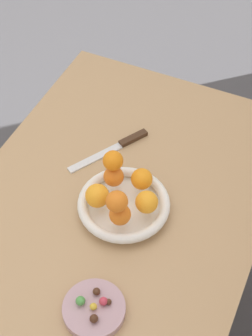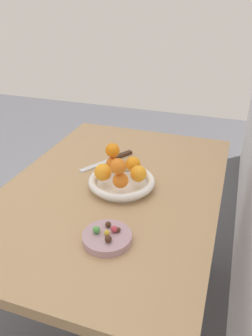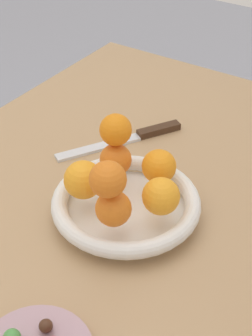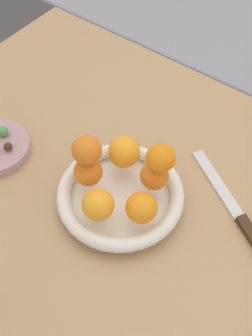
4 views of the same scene
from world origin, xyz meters
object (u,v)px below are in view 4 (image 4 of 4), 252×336
(orange_2, at_px, (124,152))
(candy_ball_0, at_px, (3,132))
(dining_table, at_px, (130,214))
(orange_3, at_px, (88,172))
(fruit_bowl, at_px, (122,196))
(candy_ball_2, at_px, (8,147))
(knife, at_px, (235,210))
(orange_4, at_px, (99,205))
(orange_5, at_px, (87,150))
(orange_1, at_px, (154,176))
(orange_0, at_px, (141,208))
(orange_6, at_px, (161,158))

(orange_2, distance_m, candy_ball_0, 0.27)
(dining_table, xyz_separation_m, orange_3, (0.06, 0.05, 0.15))
(fruit_bowl, distance_m, candy_ball_0, 0.29)
(candy_ball_2, bearing_deg, knife, -159.97)
(candy_ball_2, bearing_deg, orange_2, -154.22)
(fruit_bowl, bearing_deg, knife, -148.58)
(candy_ball_0, distance_m, knife, 0.49)
(orange_4, relative_size, orange_5, 1.07)
(orange_2, height_order, orange_4, orange_2)
(orange_1, bearing_deg, orange_5, 29.49)
(orange_1, xyz_separation_m, orange_4, (0.04, 0.11, 0.00))
(orange_4, distance_m, candy_ball_2, 0.25)
(orange_0, xyz_separation_m, orange_4, (0.06, 0.04, 0.00))
(orange_0, height_order, orange_4, orange_4)
(orange_5, bearing_deg, orange_3, 119.46)
(orange_1, xyz_separation_m, candy_ball_2, (0.29, 0.10, -0.04))
(candy_ball_2, bearing_deg, orange_6, -161.60)
(dining_table, xyz_separation_m, knife, (-0.19, -0.08, 0.09))
(orange_0, xyz_separation_m, orange_3, (0.12, -0.00, -0.00))
(fruit_bowl, distance_m, orange_1, 0.08)
(orange_6, distance_m, candy_ball_0, 0.35)
(orange_0, bearing_deg, candy_ball_0, 0.64)
(orange_3, distance_m, orange_4, 0.08)
(candy_ball_2, bearing_deg, fruit_bowl, -169.39)
(dining_table, bearing_deg, orange_3, 40.05)
(orange_1, bearing_deg, candy_ball_2, 18.10)
(orange_5, xyz_separation_m, orange_6, (-0.11, -0.06, -0.00))
(orange_2, relative_size, knife, 0.26)
(knife, bearing_deg, orange_2, 13.95)
(orange_3, xyz_separation_m, candy_ball_0, (0.23, 0.01, -0.03))
(candy_ball_0, bearing_deg, orange_2, -161.82)
(orange_5, relative_size, candy_ball_2, 3.05)
(orange_4, distance_m, orange_6, 0.13)
(orange_3, bearing_deg, fruit_bowl, -164.40)
(orange_5, xyz_separation_m, candy_ball_0, (0.22, 0.01, -0.09))
(dining_table, xyz_separation_m, orange_6, (-0.05, -0.02, 0.21))
(orange_0, xyz_separation_m, orange_5, (0.13, -0.01, 0.05))
(fruit_bowl, relative_size, orange_6, 4.55)
(orange_6, height_order, candy_ball_0, orange_6)
(orange_4, relative_size, candy_ball_2, 3.27)
(knife, bearing_deg, orange_3, 27.71)
(fruit_bowl, height_order, orange_1, orange_1)
(orange_5, distance_m, candy_ball_0, 0.24)
(orange_2, relative_size, orange_6, 1.16)
(orange_1, distance_m, candy_ball_0, 0.34)
(orange_1, relative_size, candy_ball_0, 2.43)
(orange_4, distance_m, knife, 0.26)
(candy_ball_0, height_order, candy_ball_2, candy_ball_0)
(candy_ball_0, xyz_separation_m, knife, (-0.47, -0.14, -0.03))
(orange_3, bearing_deg, orange_2, -109.16)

